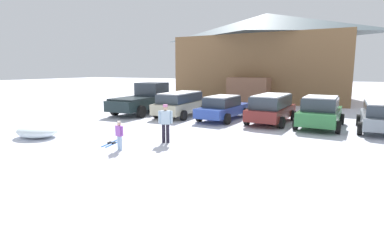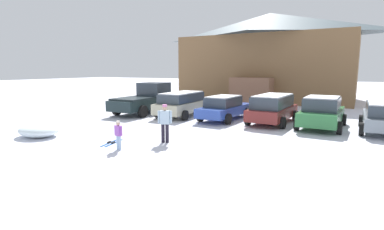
{
  "view_description": "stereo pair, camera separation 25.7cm",
  "coord_description": "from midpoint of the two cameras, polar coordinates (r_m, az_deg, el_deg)",
  "views": [
    {
      "loc": [
        5.83,
        -5.59,
        3.18
      ],
      "look_at": [
        -0.69,
        7.05,
        0.98
      ],
      "focal_mm": 28.0,
      "sensor_mm": 36.0,
      "label": 1
    },
    {
      "loc": [
        6.06,
        -5.47,
        3.18
      ],
      "look_at": [
        -0.69,
        7.05,
        0.98
      ],
      "focal_mm": 28.0,
      "sensor_mm": 36.0,
      "label": 2
    }
  ],
  "objects": [
    {
      "name": "ground",
      "position": [
        8.72,
        -17.88,
        -13.02
      ],
      "size": [
        160.0,
        160.0,
        0.0
      ],
      "primitive_type": "plane",
      "color": "silver"
    },
    {
      "name": "skier_child_in_purple_jacket",
      "position": [
        12.1,
        -13.25,
        -3.46
      ],
      "size": [
        0.43,
        0.21,
        1.16
      ],
      "color": "#95B2D3",
      "rests_on": "ground"
    },
    {
      "name": "plowed_snow_pile",
      "position": [
        15.81,
        -26.76,
        -2.62
      ],
      "size": [
        2.02,
        1.61,
        0.61
      ],
      "primitive_type": "ellipsoid",
      "color": "white",
      "rests_on": "ground"
    },
    {
      "name": "pickup_truck",
      "position": [
        22.11,
        -8.23,
        3.04
      ],
      "size": [
        2.56,
        5.9,
        2.15
      ],
      "color": "#19282B",
      "rests_on": "ground"
    },
    {
      "name": "parked_green_coupe",
      "position": [
        17.65,
        23.87,
        0.5
      ],
      "size": [
        2.39,
        4.53,
        1.71
      ],
      "color": "#2D723B",
      "rests_on": "ground"
    },
    {
      "name": "parked_maroon_van",
      "position": [
        18.22,
        15.52,
        1.32
      ],
      "size": [
        2.38,
        4.68,
        1.68
      ],
      "color": "maroon",
      "rests_on": "ground"
    },
    {
      "name": "parked_blue_hatchback",
      "position": [
        18.88,
        6.6,
        1.43
      ],
      "size": [
        2.3,
        4.86,
        1.51
      ],
      "color": "#2B48A7",
      "rests_on": "ground"
    },
    {
      "name": "parked_beige_suv",
      "position": [
        20.15,
        -1.51,
        2.26
      ],
      "size": [
        2.27,
        4.76,
        1.63
      ],
      "color": "#B4AF91",
      "rests_on": "ground"
    },
    {
      "name": "pair_of_skis",
      "position": [
        13.37,
        -14.53,
        -5.14
      ],
      "size": [
        0.55,
        1.38,
        0.08
      ],
      "color": "blue",
      "rests_on": "ground"
    },
    {
      "name": "skier_adult_in_blue_parka",
      "position": [
        12.93,
        -4.62,
        -1.19
      ],
      "size": [
        0.57,
        0.39,
        1.67
      ],
      "color": "black",
      "rests_on": "ground"
    },
    {
      "name": "ski_lodge",
      "position": [
        32.64,
        14.65,
        10.75
      ],
      "size": [
        17.2,
        11.48,
        8.79
      ],
      "color": "brown",
      "rests_on": "ground"
    },
    {
      "name": "parked_grey_wagon",
      "position": [
        17.85,
        33.14,
        -0.16
      ],
      "size": [
        2.18,
        4.37,
        1.54
      ],
      "color": "gray",
      "rests_on": "ground"
    }
  ]
}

